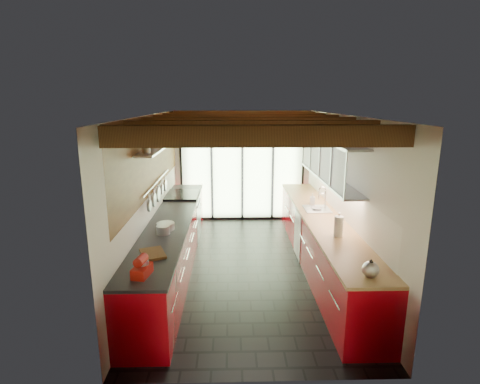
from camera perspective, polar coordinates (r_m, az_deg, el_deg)
The scene contains 18 objects.
ground at distance 6.67m, azimuth 1.07°, elevation -11.32°, with size 5.50×5.50×0.00m, color black.
room_shell at distance 6.15m, azimuth 1.14°, elevation 2.77°, with size 5.50×5.50×5.50m.
ceiling_beams at distance 6.43m, azimuth 1.02°, elevation 10.51°, with size 3.14×5.06×4.90m.
glass_door at distance 8.81m, azimuth 0.36°, elevation 6.16°, with size 2.95×0.10×2.90m.
left_counter at distance 6.56m, azimuth -10.22°, elevation -7.61°, with size 0.68×5.00×0.92m.
range_stove at distance 7.91m, azimuth -8.66°, elevation -3.73°, with size 0.66×0.90×0.97m.
right_counter at distance 6.66m, azimuth 12.19°, elevation -7.36°, with size 0.68×5.00×0.92m.
sink_assembly at distance 6.88m, azimuth 11.75°, elevation -2.28°, with size 0.45×0.52×0.43m.
upper_cabinets_right at distance 6.63m, azimuth 13.52°, elevation 4.92°, with size 0.34×3.00×3.00m.
left_wall_fixtures at distance 6.40m, azimuth -12.21°, elevation 4.64°, with size 0.28×2.60×0.96m.
stand_mixer at distance 4.39m, azimuth -14.71°, elevation -11.06°, with size 0.21×0.30×0.25m.
pot_large at distance 5.62m, azimuth -11.62°, elevation -5.68°, with size 0.20×0.20×0.12m, color silver.
pot_small at distance 5.81m, azimuth -11.28°, elevation -5.12°, with size 0.27×0.27×0.10m, color silver.
cutting_board at distance 4.93m, azimuth -13.15°, elevation -9.14°, with size 0.28×0.39×0.03m, color brown.
kettle at distance 4.47m, azimuth 19.27°, elevation -10.96°, with size 0.23×0.26×0.22m.
paper_towel at distance 5.57m, azimuth 14.79°, elevation -5.11°, with size 0.14×0.14×0.36m.
soap_bottle at distance 7.21m, azimuth 10.98°, elevation -1.00°, with size 0.09×0.09×0.20m, color silver.
bowl at distance 6.84m, azimuth 11.67°, elevation -2.50°, with size 0.18×0.18×0.05m, color silver.
Camera 1 is at (-0.27, -6.03, 2.83)m, focal length 28.00 mm.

